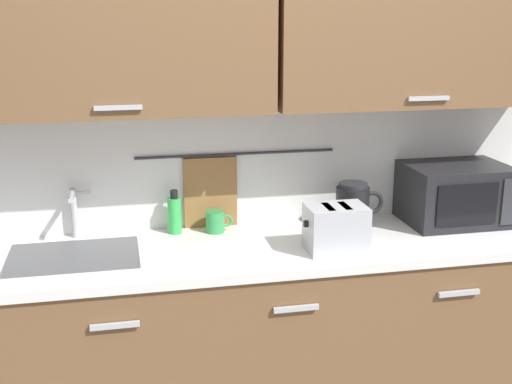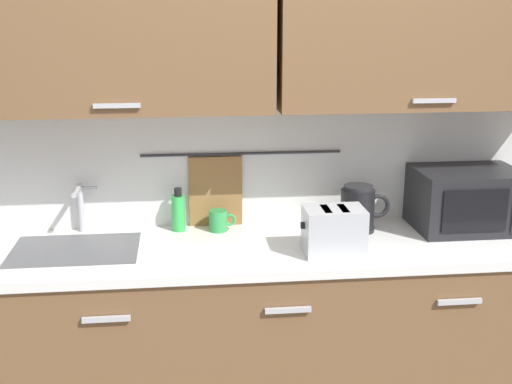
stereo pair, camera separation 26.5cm
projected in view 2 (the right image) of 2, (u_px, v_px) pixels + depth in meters
counter_unit at (274, 338)px, 2.94m from camera, size 2.53×0.64×0.90m
back_wall_assembly at (271, 89)px, 2.87m from camera, size 3.70×0.41×2.50m
sink_faucet at (80, 202)px, 2.91m from camera, size 0.09×0.17×0.22m
microwave at (466, 199)px, 2.98m from camera, size 0.46×0.35×0.27m
electric_kettle at (358, 209)px, 2.95m from camera, size 0.23×0.16×0.21m
dish_soap_bottle at (179, 212)px, 2.96m from camera, size 0.06×0.06×0.20m
mug_near_sink at (219, 221)px, 2.96m from camera, size 0.12×0.08×0.09m
toaster at (334, 231)px, 2.68m from camera, size 0.26×0.17×0.19m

